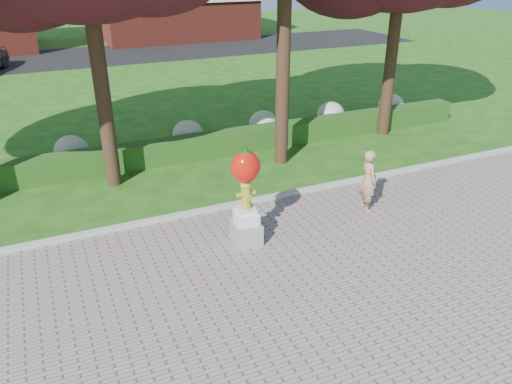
% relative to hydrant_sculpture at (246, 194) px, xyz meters
% --- Properties ---
extents(ground, '(100.00, 100.00, 0.00)m').
position_rel_hydrant_sculpture_xyz_m(ground, '(-0.34, -1.10, -1.33)').
color(ground, '#1B4C13').
rests_on(ground, ground).
extents(curb, '(40.00, 0.18, 0.15)m').
position_rel_hydrant_sculpture_xyz_m(curb, '(-0.34, 1.90, -1.26)').
color(curb, '#ADADA5').
rests_on(curb, ground).
extents(lawn_hedge, '(24.00, 0.70, 0.80)m').
position_rel_hydrant_sculpture_xyz_m(lawn_hedge, '(-0.34, 5.90, -0.93)').
color(lawn_hedge, '#154112').
rests_on(lawn_hedge, ground).
extents(hydrangea_row, '(20.10, 1.10, 0.99)m').
position_rel_hydrant_sculpture_xyz_m(hydrangea_row, '(0.23, 6.90, -0.78)').
color(hydrangea_row, beige).
rests_on(hydrangea_row, ground).
extents(street, '(50.00, 8.00, 0.02)m').
position_rel_hydrant_sculpture_xyz_m(street, '(-0.34, 26.90, -1.32)').
color(street, black).
rests_on(street, ground).
extents(hydrant_sculpture, '(0.73, 0.73, 2.45)m').
position_rel_hydrant_sculpture_xyz_m(hydrant_sculpture, '(0.00, 0.00, 0.00)').
color(hydrant_sculpture, gray).
rests_on(hydrant_sculpture, walkway).
extents(woman, '(0.49, 0.68, 1.73)m').
position_rel_hydrant_sculpture_xyz_m(woman, '(3.69, 0.25, -0.43)').
color(woman, tan).
rests_on(woman, walkway).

